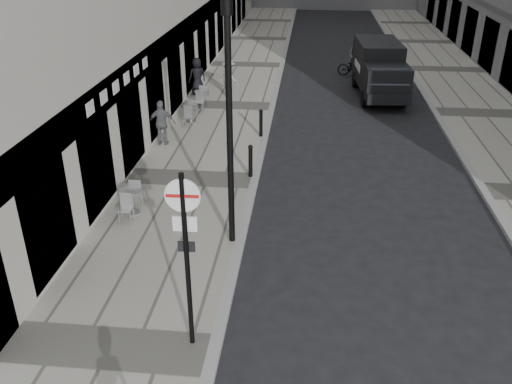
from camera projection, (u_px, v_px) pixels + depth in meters
sidewalk at (227, 106)px, 23.96m from camera, size 4.00×60.00×0.12m
far_sidewalk at (483, 114)px, 22.99m from camera, size 4.00×60.00×0.12m
sign_post at (186, 240)px, 9.43m from camera, size 0.62×0.10×3.59m
lamppost at (229, 118)px, 12.34m from camera, size 0.26×0.26×5.84m
bollard_near at (251, 162)px, 17.03m from camera, size 0.13×0.13×1.00m
bollard_far at (261, 124)px, 20.25m from camera, size 0.13×0.13×0.97m
panel_van at (379, 67)px, 25.03m from camera, size 2.21×5.22×2.41m
cyclist at (355, 62)px, 28.48m from camera, size 1.93×1.03×1.98m
pedestrian_a at (162, 123)px, 19.34m from camera, size 0.99×0.47×1.64m
pedestrian_b at (228, 78)px, 24.74m from camera, size 1.29×1.15×1.73m
pedestrian_c at (197, 76)px, 25.08m from camera, size 0.98×0.89×1.68m
cafe_table_near at (190, 112)px, 21.73m from camera, size 0.63×1.42×0.81m
cafe_table_mid at (132, 200)px, 14.88m from camera, size 0.64×1.45×0.83m
cafe_table_far at (202, 98)px, 23.39m from camera, size 0.67×1.52×0.87m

